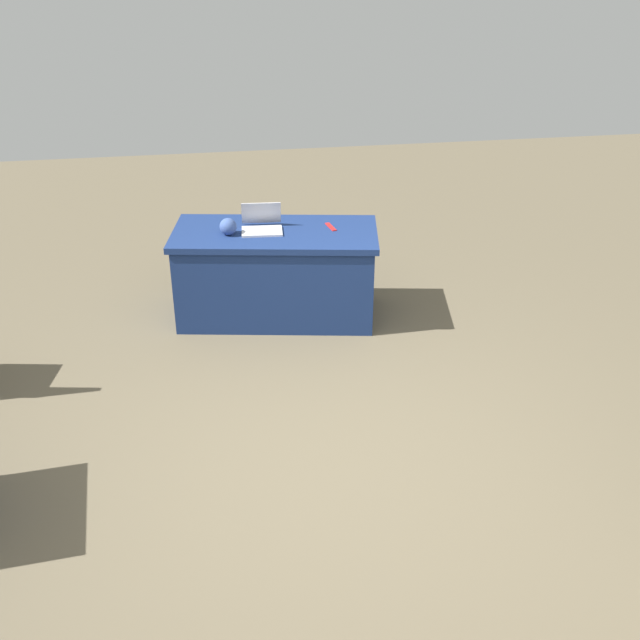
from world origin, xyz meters
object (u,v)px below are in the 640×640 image
(yarn_ball, at_px, (228,227))
(scissors_red, at_px, (331,227))
(laptop_silver, at_px, (262,226))
(table_foreground, at_px, (276,274))

(yarn_ball, relative_size, scissors_red, 0.75)
(laptop_silver, bearing_deg, yarn_ball, 15.66)
(laptop_silver, xyz_separation_m, yarn_ball, (0.27, 0.05, 0.03))
(yarn_ball, bearing_deg, laptop_silver, -168.65)
(laptop_silver, height_order, yarn_ball, laptop_silver)
(table_foreground, xyz_separation_m, yarn_ball, (0.37, 0.02, 0.44))
(scissors_red, bearing_deg, table_foreground, -98.72)
(table_foreground, xyz_separation_m, laptop_silver, (0.10, -0.03, 0.41))
(laptop_silver, distance_m, scissors_red, 0.55)
(table_foreground, distance_m, scissors_red, 0.59)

